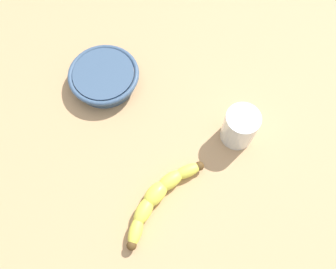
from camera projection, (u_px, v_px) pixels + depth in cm
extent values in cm
cube|color=tan|center=(197.00, 124.00, 86.02)|extent=(120.00, 120.00, 3.00)
ellipsoid|color=#E5E14A|center=(187.00, 171.00, 77.57)|extent=(6.93, 3.73, 2.76)
ellipsoid|color=#E5E14A|center=(170.00, 181.00, 76.68)|extent=(7.34, 5.51, 3.30)
ellipsoid|color=#E5E14A|center=(155.00, 194.00, 75.47)|extent=(7.60, 6.92, 3.83)
ellipsoid|color=#E5E14A|center=(144.00, 211.00, 74.00)|extent=(6.86, 7.10, 3.30)
ellipsoid|color=#E5E14A|center=(136.00, 231.00, 72.35)|extent=(5.60, 7.10, 2.76)
sphere|color=#513819|center=(199.00, 166.00, 78.04)|extent=(2.11, 2.11, 2.11)
sphere|color=#513819|center=(132.00, 245.00, 71.19)|extent=(2.11, 2.11, 2.11)
cylinder|color=silver|center=(240.00, 127.00, 78.87)|extent=(7.73, 7.73, 9.38)
cylinder|color=#EBBE78|center=(240.00, 128.00, 79.17)|extent=(7.23, 7.23, 8.24)
cylinder|color=#3D5675|center=(105.00, 78.00, 87.08)|extent=(15.04, 15.04, 4.38)
torus|color=#3D5675|center=(103.00, 74.00, 85.62)|extent=(17.55, 17.55, 1.20)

